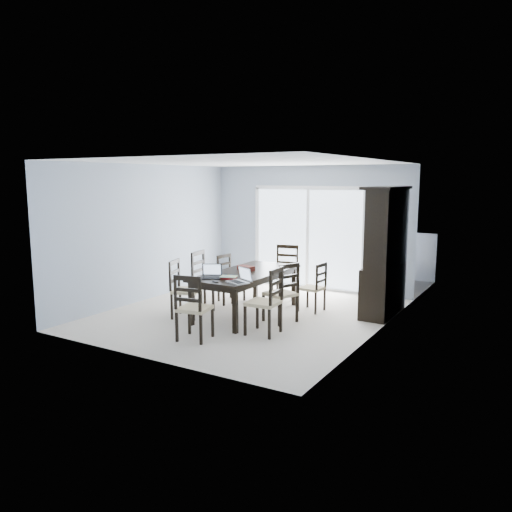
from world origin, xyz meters
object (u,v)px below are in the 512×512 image
Objects in this scene: chair_right_far at (316,282)px; game_box at (246,268)px; laptop_dark at (211,275)px; chair_left_mid at (204,273)px; hot_tub at (299,258)px; chair_left_near at (181,282)px; chair_right_near at (269,294)px; dining_table at (246,276)px; cell_phone at (215,282)px; chair_right_mid at (284,286)px; laptop_silver at (238,279)px; chair_left_far at (228,273)px; chair_end_near at (191,301)px; china_hutch at (385,253)px; chair_end_far at (286,265)px.

chair_right_far reaches higher than game_box.
chair_left_mid is at bearing 104.54° from laptop_dark.
game_box is 0.17× the size of hot_tub.
chair_right_near is (1.77, -0.10, 0.03)m from chair_left_near.
dining_table is 19.29× the size of cell_phone.
laptop_silver is (-0.43, -0.73, 0.20)m from chair_right_mid.
chair_left_far reaches higher than laptop_silver.
chair_left_far is at bearing -91.61° from hot_tub.
chair_end_near is at bearing -84.38° from game_box.
chair_right_far is at bearing 104.25° from chair_left_mid.
laptop_silver is (0.37, -0.85, 0.13)m from dining_table.
chair_right_near reaches higher than chair_left_mid.
china_hutch is at bearing 13.55° from laptop_dark.
chair_left_near is at bearing 132.64° from chair_right_far.
hot_tub is (-0.76, 3.63, -0.24)m from dining_table.
cell_phone is at bearing 83.12° from chair_end_near.
chair_right_far is at bearing 128.90° from chair_end_far.
cell_phone is 0.06× the size of hot_tub.
laptop_dark is 0.57m from laptop_silver.
chair_right_near is (-1.13, -2.05, -0.44)m from china_hutch.
chair_end_far is at bearing 144.31° from chair_left_far.
chair_end_near reaches higher than cell_phone.
chair_end_far is at bearing 124.75° from laptop_silver.
chair_end_far reaches higher than chair_left_mid.
chair_right_far is at bearing 39.21° from dining_table.
chair_end_near is at bearing -80.89° from hot_tub.
cell_phone is (-0.91, -1.76, 0.22)m from chair_right_far.
chair_right_mid reaches higher than chair_left_near.
chair_end_far is (0.92, 1.49, 0.00)m from chair_left_mid.
chair_right_mid is at bearing 71.91° from chair_left_far.
hot_tub is (-0.84, 5.26, -0.17)m from chair_end_near.
chair_left_near is 0.99× the size of chair_end_near.
china_hutch is 2.41m from game_box.
chair_left_mid is 1.11m from laptop_dark.
chair_right_mid is (-1.22, -1.38, -0.47)m from china_hutch.
chair_left_far is at bearing -168.70° from china_hutch.
laptop_dark is (0.75, -0.80, 0.18)m from chair_left_mid.
chair_left_near is (-0.87, -0.70, -0.08)m from dining_table.
hot_tub is (-0.73, 2.10, -0.20)m from chair_end_far.
hot_tub is at bearing 100.84° from game_box.
chair_left_near reaches higher than dining_table.
china_hutch reaches higher than dining_table.
chair_left_far reaches higher than dining_table.
chair_right_mid is 0.87m from laptop_silver.
hot_tub is (-1.66, 4.43, -0.20)m from chair_right_near.
dining_table is 1.94× the size of chair_end_near.
chair_end_near is (-0.81, -0.83, -0.03)m from chair_right_near.
chair_left_near is 0.95× the size of chair_right_near.
chair_left_mid is 2.90× the size of laptop_silver.
china_hutch reaches higher than chair_end_far.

